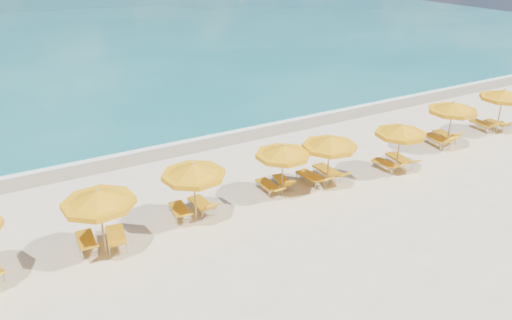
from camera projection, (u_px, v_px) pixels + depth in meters
ground_plane at (274, 199)px, 20.83m from camera, size 120.00×120.00×0.00m
ocean at (59, 30)px, 58.76m from camera, size 120.00×80.00×0.30m
wet_sand_band at (201, 142)px, 26.68m from camera, size 120.00×2.60×0.01m
foam_line at (195, 137)px, 27.31m from camera, size 120.00×1.20×0.03m
whitecap_near at (51, 110)px, 31.52m from camera, size 14.00×0.36×0.05m
whitecap_far at (206, 63)px, 43.46m from camera, size 18.00×0.30×0.05m
umbrella_2 at (98, 199)px, 16.39m from camera, size 3.09×3.09×2.50m
umbrella_3 at (193, 171)px, 18.42m from camera, size 2.92×2.92×2.46m
umbrella_4 at (283, 152)px, 20.38m from camera, size 3.02×3.02×2.33m
umbrella_5 at (330, 143)px, 21.07m from camera, size 2.79×2.79×2.40m
umbrella_6 at (401, 131)px, 22.51m from camera, size 2.75×2.75×2.36m
umbrella_7 at (453, 108)px, 25.16m from camera, size 3.26×3.26×2.50m
umbrella_8 at (504, 95)px, 27.17m from camera, size 3.22×3.22×2.50m
lounger_2_left at (87, 244)px, 17.36m from camera, size 0.69×1.82×0.76m
lounger_2_right at (117, 240)px, 17.57m from camera, size 0.95×1.95×0.86m
lounger_3_left at (180, 213)px, 19.37m from camera, size 0.77×1.78×0.69m
lounger_3_right at (202, 207)px, 19.77m from camera, size 0.69×1.76×0.81m
lounger_4_left at (268, 188)px, 21.33m from camera, size 0.57×1.71×0.62m
lounger_4_right at (283, 183)px, 21.70m from camera, size 0.81×1.62×0.76m
lounger_5_left at (311, 179)px, 22.03m from camera, size 0.83×1.91×0.72m
lounger_5_right at (328, 174)px, 22.51m from camera, size 0.68×1.99×0.73m
lounger_6_left at (386, 166)px, 23.33m from camera, size 0.80×1.75×0.71m
lounger_6_right at (400, 162)px, 23.74m from camera, size 0.87×1.99×0.76m
lounger_7_left at (437, 142)px, 25.99m from camera, size 0.96×2.06×0.94m
lounger_7_right at (445, 137)px, 26.66m from camera, size 0.93×1.80×0.85m
lounger_8_left at (483, 126)px, 28.18m from camera, size 0.76×1.85×0.88m
lounger_8_right at (497, 125)px, 28.42m from camera, size 0.61×1.67×0.76m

